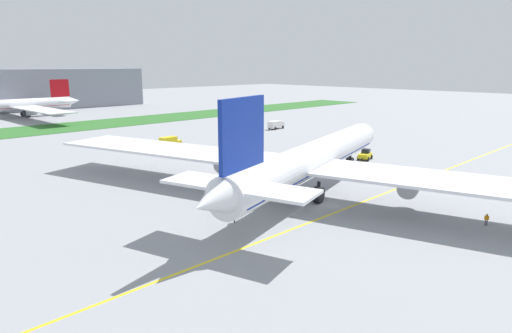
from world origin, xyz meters
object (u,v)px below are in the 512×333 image
ground_crew_wingwalker_port (487,219)px  ground_crew_marshaller_front (234,215)px  parked_airliner_far_centre (18,105)px  service_truck_baggage_loader (170,143)px  airliner_foreground (310,160)px  pushback_tug (365,155)px  service_truck_fuel_bowser (276,124)px

ground_crew_wingwalker_port → ground_crew_marshaller_front: ground_crew_marshaller_front is taller
ground_crew_wingwalker_port → parked_airliner_far_centre: (-1.50, 168.93, 3.85)m
service_truck_baggage_loader → parked_airliner_far_centre: parked_airliner_far_centre is taller
airliner_foreground → pushback_tug: bearing=15.9°
airliner_foreground → service_truck_fuel_bowser: airliner_foreground is taller
ground_crew_wingwalker_port → service_truck_baggage_loader: size_ratio=0.29×
service_truck_fuel_bowser → ground_crew_wingwalker_port: bearing=-120.3°
service_truck_fuel_bowser → service_truck_baggage_loader: bearing=-171.8°
ground_crew_marshaller_front → service_truck_fuel_bowser: bearing=39.2°
pushback_tug → parked_airliner_far_centre: parked_airliner_far_centre is taller
pushback_tug → service_truck_baggage_loader: service_truck_baggage_loader is taller
airliner_foreground → service_truck_baggage_loader: 48.13m
ground_crew_wingwalker_port → service_truck_baggage_loader: service_truck_baggage_loader is taller
airliner_foreground → parked_airliner_far_centre: 144.65m
pushback_tug → parked_airliner_far_centre: (-26.17, 136.12, 3.78)m
service_truck_baggage_loader → ground_crew_marshaller_front: bearing=-115.6°
pushback_tug → service_truck_fuel_bowser: bearing=65.1°
pushback_tug → ground_crew_wingwalker_port: size_ratio=3.56×
service_truck_baggage_loader → airliner_foreground: bearing=-97.8°
airliner_foreground → ground_crew_wingwalker_port: airliner_foreground is taller
airliner_foreground → pushback_tug: airliner_foreground is taller
airliner_foreground → parked_airliner_far_centre: (3.51, 144.60, -0.77)m
ground_crew_marshaller_front → pushback_tug: bearing=11.6°
ground_crew_marshaller_front → service_truck_baggage_loader: (23.23, 48.56, 0.70)m
airliner_foreground → parked_airliner_far_centre: size_ratio=1.20×
pushback_tug → ground_crew_wingwalker_port: 41.05m
ground_crew_marshaller_front → service_truck_baggage_loader: bearing=64.4°
airliner_foreground → service_truck_fuel_bowser: (50.73, 53.88, -4.13)m
pushback_tug → ground_crew_marshaller_front: size_ratio=3.55×
airliner_foreground → service_truck_baggage_loader: airliner_foreground is taller
ground_crew_wingwalker_port → service_truck_fuel_bowser: bearing=59.7°
pushback_tug → ground_crew_marshaller_front: 47.34m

